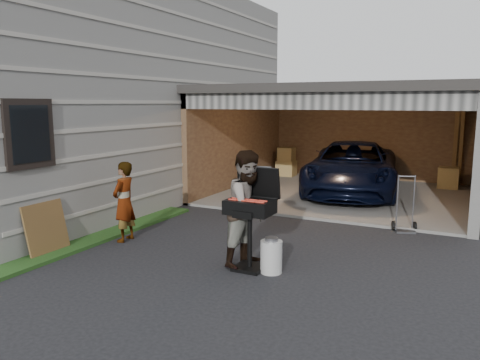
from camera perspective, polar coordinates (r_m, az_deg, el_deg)
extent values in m
plane|color=black|center=(7.44, -5.87, -10.16)|extent=(80.00, 80.00, 0.00)
cube|color=#474744|center=(13.93, -18.31, 10.02)|extent=(7.00, 11.00, 5.50)
cube|color=#193814|center=(8.16, -23.45, -8.91)|extent=(0.50, 8.00, 0.06)
cube|color=#605E59|center=(13.00, 12.65, -1.72)|extent=(6.50, 6.00, 0.06)
cube|color=#482C21|center=(15.66, 15.46, 4.90)|extent=(6.50, 0.15, 2.70)
cube|color=#482C21|center=(12.44, 27.20, 3.13)|extent=(0.15, 6.00, 2.70)
cube|color=#482C21|center=(13.92, 0.03, 4.72)|extent=(0.15, 6.00, 2.70)
cube|color=#2D2B28|center=(12.77, 13.10, 10.57)|extent=(6.80, 6.30, 0.20)
cube|color=#474744|center=(9.95, 8.98, 9.49)|extent=(6.50, 0.16, 0.36)
cube|color=beige|center=(11.12, 10.95, 9.93)|extent=(6.00, 2.40, 0.06)
cube|color=#474744|center=(9.51, 27.11, 1.51)|extent=(0.20, 0.18, 2.70)
cube|color=olive|center=(15.78, 5.66, 1.43)|extent=(0.60, 0.50, 0.50)
cube|color=olive|center=(15.72, 5.69, 3.15)|extent=(0.50, 0.45, 0.45)
cube|color=olive|center=(14.66, 24.06, 0.24)|extent=(0.55, 0.50, 0.60)
cube|color=brown|center=(15.15, 25.07, 3.65)|extent=(0.24, 0.43, 2.20)
imported|color=black|center=(13.06, 13.50, 1.23)|extent=(3.06, 5.26, 1.38)
imported|color=#A0B3C9|center=(8.67, -13.95, -2.58)|extent=(0.39, 0.56, 1.45)
imported|color=#402C19|center=(7.14, 1.13, -3.49)|extent=(0.85, 0.99, 1.78)
cube|color=black|center=(7.18, 1.18, -10.62)|extent=(0.44, 0.44, 0.05)
cylinder|color=black|center=(7.04, 1.19, -7.24)|extent=(0.07, 0.07, 0.87)
cube|color=black|center=(6.92, 1.21, -3.28)|extent=(0.69, 0.48, 0.21)
cube|color=#59595B|center=(6.90, 1.21, -2.57)|extent=(0.62, 0.42, 0.02)
cube|color=black|center=(7.12, 2.26, -0.27)|extent=(0.69, 0.12, 0.48)
cylinder|color=silver|center=(7.00, 3.83, -9.32)|extent=(0.35, 0.35, 0.48)
cube|color=brown|center=(8.37, -22.54, -5.52)|extent=(0.22, 0.79, 0.87)
cube|color=slate|center=(9.67, 19.50, -5.91)|extent=(0.42, 0.34, 0.04)
cylinder|color=black|center=(9.73, 18.17, -5.32)|extent=(0.10, 0.19, 0.19)
cylinder|color=black|center=(9.82, 20.53, -5.31)|extent=(0.10, 0.19, 0.19)
cylinder|color=slate|center=(9.63, 18.62, -2.59)|extent=(0.03, 0.03, 1.08)
cylinder|color=slate|center=(9.70, 20.40, -2.60)|extent=(0.03, 0.03, 1.08)
cylinder|color=slate|center=(9.58, 19.68, 0.42)|extent=(0.30, 0.14, 0.03)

